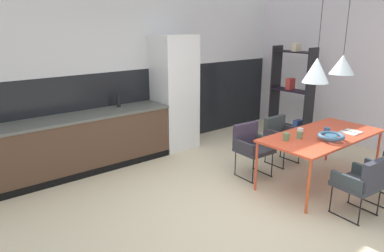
% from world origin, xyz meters
% --- Properties ---
extents(ground_plane, '(9.14, 9.14, 0.00)m').
position_xyz_m(ground_plane, '(0.00, 0.00, 0.00)').
color(ground_plane, beige).
extents(back_wall_splashback_dark, '(7.03, 0.12, 1.47)m').
position_xyz_m(back_wall_splashback_dark, '(0.00, 2.83, 0.74)').
color(back_wall_splashback_dark, black).
rests_on(back_wall_splashback_dark, ground).
extents(back_wall_panel_upper, '(7.03, 0.12, 1.47)m').
position_xyz_m(back_wall_panel_upper, '(0.00, 2.83, 2.21)').
color(back_wall_panel_upper, silver).
rests_on(back_wall_panel_upper, back_wall_splashback_dark).
extents(kitchen_counter, '(3.65, 0.63, 0.90)m').
position_xyz_m(kitchen_counter, '(-1.55, 2.47, 0.45)').
color(kitchen_counter, '#4E3626').
rests_on(kitchen_counter, ground).
extents(refrigerator_column, '(0.70, 0.60, 2.07)m').
position_xyz_m(refrigerator_column, '(0.63, 2.47, 1.03)').
color(refrigerator_column, silver).
rests_on(refrigerator_column, ground).
extents(dining_table, '(1.89, 0.91, 0.74)m').
position_xyz_m(dining_table, '(1.30, -0.14, 0.70)').
color(dining_table, '#D74A2C').
rests_on(dining_table, ground).
extents(armchair_near_window, '(0.50, 0.48, 0.76)m').
position_xyz_m(armchair_near_window, '(1.52, 0.74, 0.51)').
color(armchair_near_window, '#32353C').
rests_on(armchair_near_window, ground).
extents(armchair_corner_seat, '(0.51, 0.50, 0.80)m').
position_xyz_m(armchair_corner_seat, '(0.74, 0.69, 0.51)').
color(armchair_corner_seat, '#32353C').
rests_on(armchair_corner_seat, ground).
extents(armchair_far_side, '(0.52, 0.51, 0.77)m').
position_xyz_m(armchair_far_side, '(0.83, -1.00, 0.49)').
color(armchair_far_side, '#32353C').
rests_on(armchair_far_side, ground).
extents(fruit_bowl, '(0.35, 0.35, 0.09)m').
position_xyz_m(fruit_bowl, '(1.15, -0.36, 0.80)').
color(fruit_bowl, '#33607F').
rests_on(fruit_bowl, dining_table).
extents(open_book, '(0.27, 0.24, 0.02)m').
position_xyz_m(open_book, '(1.71, -0.35, 0.75)').
color(open_book, white).
rests_on(open_book, dining_table).
extents(mug_tall_blue, '(0.13, 0.09, 0.09)m').
position_xyz_m(mug_tall_blue, '(1.07, 0.07, 0.79)').
color(mug_tall_blue, white).
rests_on(mug_tall_blue, dining_table).
extents(mug_wide_latte, '(0.12, 0.07, 0.10)m').
position_xyz_m(mug_wide_latte, '(0.90, -0.04, 0.79)').
color(mug_wide_latte, '#5B8456').
rests_on(mug_wide_latte, dining_table).
extents(mug_dark_espresso, '(0.13, 0.08, 0.11)m').
position_xyz_m(mug_dark_espresso, '(0.69, 0.03, 0.79)').
color(mug_dark_espresso, '#5B8456').
rests_on(mug_dark_espresso, dining_table).
extents(mug_white_ceramic, '(0.12, 0.08, 0.09)m').
position_xyz_m(mug_white_ceramic, '(1.38, -0.16, 0.79)').
color(mug_white_ceramic, '#335B93').
rests_on(mug_white_ceramic, dining_table).
extents(bottle_spice_small, '(0.06, 0.06, 0.26)m').
position_xyz_m(bottle_spice_small, '(-0.44, 2.61, 1.00)').
color(bottle_spice_small, black).
rests_on(bottle_spice_small, kitchen_counter).
extents(open_shelf_unit, '(0.30, 0.84, 1.89)m').
position_xyz_m(open_shelf_unit, '(2.69, 1.40, 0.96)').
color(open_shelf_unit, black).
rests_on(open_shelf_unit, ground).
extents(pendant_lamp_over_table_near, '(0.33, 0.33, 1.37)m').
position_xyz_m(pendant_lamp_over_table_near, '(0.93, -0.18, 1.69)').
color(pendant_lamp_over_table_near, black).
extents(pendant_lamp_over_table_far, '(0.35, 0.35, 1.34)m').
position_xyz_m(pendant_lamp_over_table_far, '(1.68, -0.12, 1.70)').
color(pendant_lamp_over_table_far, black).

